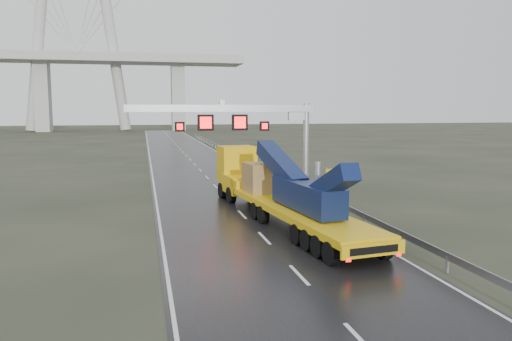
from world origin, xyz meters
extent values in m
plane|color=#272B1E|center=(0.00, 0.00, 0.00)|extent=(400.00, 400.00, 0.00)
cube|color=black|center=(0.00, 40.00, 0.01)|extent=(11.00, 200.00, 0.02)
cube|color=beige|center=(6.90, 18.00, 0.15)|extent=(1.20, 1.20, 0.30)
cylinder|color=#95999D|center=(6.90, 18.00, 3.60)|extent=(0.48, 0.48, 7.20)
cube|color=#95999D|center=(0.00, 18.00, 6.80)|extent=(14.80, 0.55, 0.55)
cube|color=#95999D|center=(6.10, 18.00, 6.30)|extent=(1.40, 0.35, 0.90)
cube|color=#95999D|center=(0.00, 18.00, 7.25)|extent=(0.35, 0.35, 0.35)
cube|color=black|center=(-1.30, 17.95, 5.70)|extent=(1.25, 0.25, 1.25)
cube|color=#FF0C0C|center=(-1.30, 17.81, 5.70)|extent=(0.90, 0.02, 0.90)
cube|color=black|center=(1.40, 17.95, 5.70)|extent=(1.25, 0.25, 1.25)
cube|color=#FF0C0C|center=(1.40, 17.81, 5.70)|extent=(0.90, 0.02, 0.90)
cube|color=black|center=(-3.30, 17.95, 5.40)|extent=(0.75, 0.25, 0.75)
cube|color=#FF0C0C|center=(-3.30, 17.81, 5.40)|extent=(0.54, 0.02, 0.54)
cube|color=black|center=(3.40, 17.95, 5.40)|extent=(0.75, 0.25, 0.75)
cube|color=#FF0C0C|center=(3.40, 17.81, 5.40)|extent=(0.54, 0.02, 0.54)
cube|color=beige|center=(-35.00, 140.00, 10.50)|extent=(4.00, 6.00, 21.00)
cube|color=beige|center=(5.00, 140.00, 10.50)|extent=(4.00, 6.00, 21.00)
cube|color=#E8B20C|center=(2.31, 5.44, 1.11)|extent=(4.72, 15.07, 0.37)
cube|color=#E8B20C|center=(3.22, -2.08, 0.90)|extent=(3.06, 0.49, 0.58)
cube|color=black|center=(3.23, -2.15, 0.90)|extent=(2.32, 0.30, 0.32)
cube|color=#FF0505|center=(2.02, -2.30, 0.58)|extent=(0.24, 0.07, 0.13)
cube|color=#FF0505|center=(4.44, -2.00, 0.58)|extent=(0.24, 0.07, 0.13)
cube|color=#E8B20C|center=(1.37, 13.22, 1.54)|extent=(2.89, 1.59, 0.53)
cube|color=#E8B20C|center=(1.17, 14.90, 1.27)|extent=(3.11, 3.48, 1.27)
cube|color=#E8B20C|center=(0.94, 16.79, 2.54)|extent=(2.88, 2.42, 2.75)
cube|color=black|center=(0.81, 17.87, 2.86)|extent=(2.42, 0.35, 1.27)
cube|color=#10234D|center=(2.44, 4.39, 2.12)|extent=(2.23, 6.49, 1.48)
cube|color=#10234D|center=(1.99, 8.07, 3.39)|extent=(1.75, 5.92, 2.71)
cube|color=#10234D|center=(2.75, 1.76, 3.07)|extent=(1.45, 4.28, 2.56)
cylinder|color=#95999D|center=(3.07, 4.47, 3.07)|extent=(0.35, 0.35, 1.69)
cube|color=#A48C4A|center=(1.65, 10.91, 2.25)|extent=(2.59, 2.59, 1.91)
cylinder|color=black|center=(2.88, 0.71, 0.53)|extent=(3.18, 1.42, 1.06)
cylinder|color=black|center=(1.99, 8.07, 0.53)|extent=(3.18, 1.42, 1.06)
cylinder|color=black|center=(0.96, 16.58, 0.58)|extent=(2.98, 1.50, 1.16)
cylinder|color=#95999D|center=(6.56, 12.32, 1.30)|extent=(0.09, 0.09, 2.61)
cylinder|color=#95999D|center=(7.64, 12.32, 1.30)|extent=(0.09, 0.09, 2.61)
cube|color=yellow|center=(7.10, 12.32, 2.33)|extent=(1.41, 0.69, 0.43)
cube|color=#582C19|center=(7.10, 12.32, 1.79)|extent=(1.41, 0.69, 0.49)
cube|color=red|center=(6.41, 14.28, 0.57)|extent=(0.70, 0.41, 1.14)
camera|label=1|loc=(-6.05, -20.77, 6.74)|focal=35.00mm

